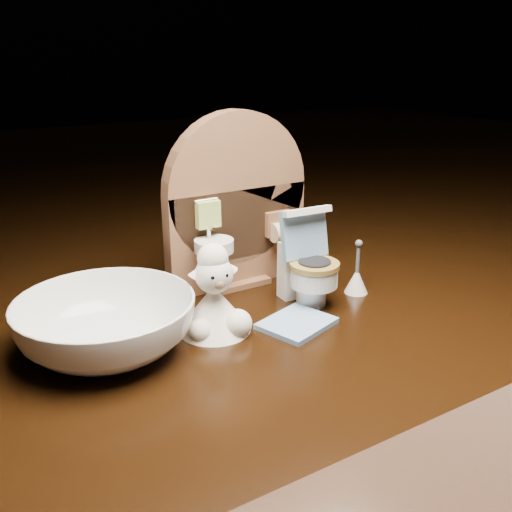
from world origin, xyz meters
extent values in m
cube|color=black|center=(0.00, 0.00, -0.05)|extent=(2.50, 2.50, 0.10)
cube|color=brown|center=(0.00, 0.07, 0.04)|extent=(0.13, 0.02, 0.09)
cylinder|color=brown|center=(0.00, 0.07, 0.09)|extent=(0.13, 0.02, 0.13)
cube|color=brown|center=(0.00, 0.07, 0.00)|extent=(0.05, 0.04, 0.01)
cylinder|color=white|center=(-0.03, 0.05, 0.02)|extent=(0.01, 0.01, 0.04)
cylinder|color=white|center=(-0.03, 0.04, 0.05)|extent=(0.03, 0.03, 0.01)
cylinder|color=silver|center=(-0.03, 0.05, 0.06)|extent=(0.00, 0.00, 0.01)
cube|color=#B0C85D|center=(-0.03, 0.05, 0.07)|extent=(0.02, 0.01, 0.02)
cube|color=brown|center=(0.04, 0.06, 0.05)|extent=(0.02, 0.01, 0.02)
cylinder|color=#D4B98B|center=(0.04, 0.05, 0.05)|extent=(0.02, 0.02, 0.02)
cylinder|color=white|center=(0.03, -0.01, 0.01)|extent=(0.02, 0.02, 0.02)
cylinder|color=white|center=(0.03, -0.01, 0.03)|extent=(0.04, 0.04, 0.02)
cylinder|color=olive|center=(0.03, -0.01, 0.04)|extent=(0.04, 0.04, 0.00)
cube|color=white|center=(0.03, 0.01, 0.02)|extent=(0.03, 0.02, 0.05)
cube|color=#769DC3|center=(0.03, 0.01, 0.06)|extent=(0.04, 0.02, 0.04)
cube|color=white|center=(0.03, 0.00, 0.08)|extent=(0.04, 0.01, 0.01)
cylinder|color=olive|center=(0.04, 0.01, 0.05)|extent=(0.01, 0.01, 0.01)
cube|color=#769DC3|center=(0.00, -0.03, 0.00)|extent=(0.06, 0.06, 0.00)
cone|color=white|center=(0.08, -0.01, 0.01)|extent=(0.02, 0.02, 0.02)
cylinder|color=#59595B|center=(0.08, -0.01, 0.03)|extent=(0.00, 0.00, 0.03)
sphere|color=#59595B|center=(0.08, -0.01, 0.04)|extent=(0.01, 0.01, 0.01)
cone|color=white|center=(-0.06, -0.01, 0.02)|extent=(0.05, 0.05, 0.04)
sphere|color=white|center=(-0.05, -0.02, 0.01)|extent=(0.02, 0.02, 0.02)
sphere|color=white|center=(-0.07, -0.01, 0.01)|extent=(0.02, 0.02, 0.02)
sphere|color=white|center=(-0.06, -0.01, 0.04)|extent=(0.03, 0.03, 0.03)
sphere|color=tan|center=(-0.06, -0.02, 0.04)|extent=(0.01, 0.01, 0.01)
sphere|color=white|center=(-0.06, -0.01, 0.06)|extent=(0.02, 0.02, 0.02)
cone|color=white|center=(-0.07, 0.00, 0.05)|extent=(0.01, 0.01, 0.01)
cone|color=white|center=(-0.05, -0.01, 0.05)|extent=(0.01, 0.01, 0.01)
sphere|color=black|center=(-0.07, -0.02, 0.05)|extent=(0.00, 0.00, 0.00)
sphere|color=black|center=(-0.06, -0.02, 0.05)|extent=(0.00, 0.00, 0.00)
imported|color=white|center=(-0.14, 0.01, 0.02)|extent=(0.16, 0.16, 0.04)
camera|label=1|loc=(-0.23, -0.35, 0.20)|focal=40.00mm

